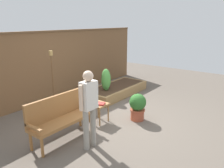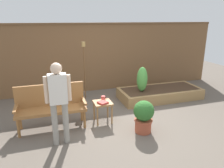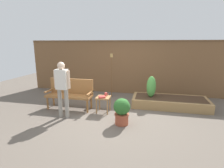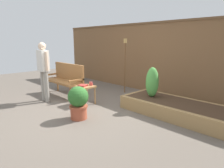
# 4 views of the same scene
# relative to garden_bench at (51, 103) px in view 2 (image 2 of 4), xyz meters

# --- Properties ---
(ground_plane) EXTENTS (14.00, 14.00, 0.00)m
(ground_plane) POSITION_rel_garden_bench_xyz_m (1.51, -0.43, -0.54)
(ground_plane) COLOR #60564C
(fence_back) EXTENTS (8.40, 0.14, 2.16)m
(fence_back) POSITION_rel_garden_bench_xyz_m (1.51, 2.17, 0.55)
(fence_back) COLOR brown
(fence_back) RESTS_ON ground_plane
(garden_bench) EXTENTS (1.44, 0.48, 0.94)m
(garden_bench) POSITION_rel_garden_bench_xyz_m (0.00, 0.00, 0.00)
(garden_bench) COLOR #936033
(garden_bench) RESTS_ON ground_plane
(side_table) EXTENTS (0.40, 0.40, 0.48)m
(side_table) POSITION_rel_garden_bench_xyz_m (1.11, -0.12, -0.15)
(side_table) COLOR #9E7042
(side_table) RESTS_ON ground_plane
(cup_on_table) EXTENTS (0.13, 0.09, 0.09)m
(cup_on_table) POSITION_rel_garden_bench_xyz_m (1.16, 0.02, -0.02)
(cup_on_table) COLOR #CC4C47
(cup_on_table) RESTS_ON side_table
(book_on_table) EXTENTS (0.25, 0.25, 0.04)m
(book_on_table) POSITION_rel_garden_bench_xyz_m (1.10, -0.19, -0.05)
(book_on_table) COLOR #B2332D
(book_on_table) RESTS_ON side_table
(potted_boxwood) EXTENTS (0.43, 0.43, 0.69)m
(potted_boxwood) POSITION_rel_garden_bench_xyz_m (1.79, -0.82, -0.17)
(potted_boxwood) COLOR #A84C33
(potted_boxwood) RESTS_ON ground_plane
(raised_planter_bed) EXTENTS (2.40, 1.00, 0.30)m
(raised_planter_bed) POSITION_rel_garden_bench_xyz_m (3.12, 0.81, -0.39)
(raised_planter_bed) COLOR #997547
(raised_planter_bed) RESTS_ON ground_plane
(shrub_near_bench) EXTENTS (0.30, 0.30, 0.70)m
(shrub_near_bench) POSITION_rel_garden_bench_xyz_m (2.50, 0.77, 0.11)
(shrub_near_bench) COLOR brown
(shrub_near_bench) RESTS_ON raised_planter_bed
(tiki_torch) EXTENTS (0.10, 0.10, 1.66)m
(tiki_torch) POSITION_rel_garden_bench_xyz_m (1.01, 1.48, 0.60)
(tiki_torch) COLOR brown
(tiki_torch) RESTS_ON ground_plane
(person_by_bench) EXTENTS (0.47, 0.20, 1.56)m
(person_by_bench) POSITION_rel_garden_bench_xyz_m (0.13, -0.73, 0.39)
(person_by_bench) COLOR gray
(person_by_bench) RESTS_ON ground_plane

